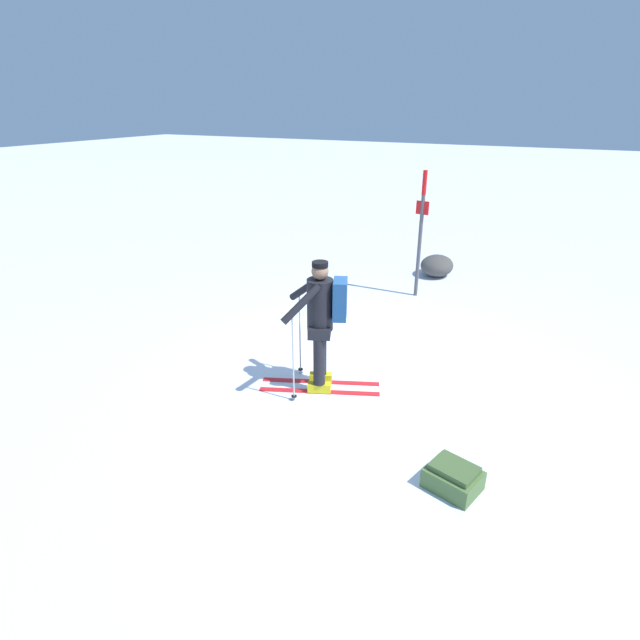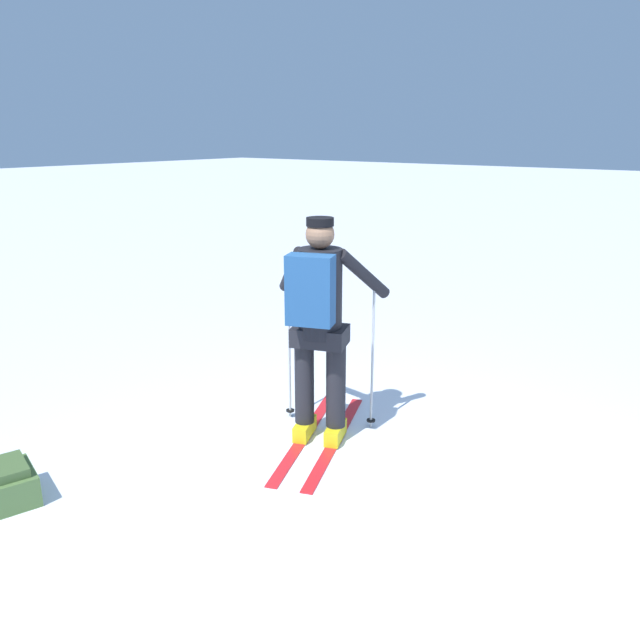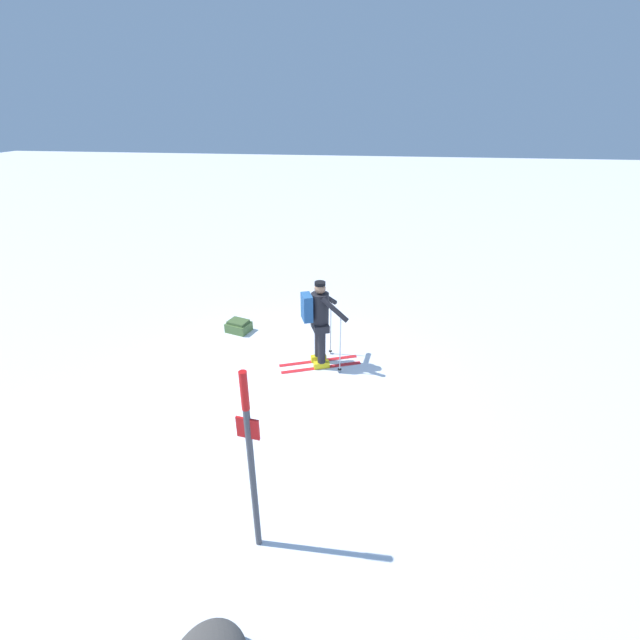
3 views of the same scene
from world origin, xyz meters
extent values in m
plane|color=white|center=(0.00, 0.00, 0.00)|extent=(80.00, 80.00, 0.00)
cube|color=red|center=(-0.76, 0.41, 0.01)|extent=(0.66, 1.49, 0.01)
cube|color=yellow|center=(-0.76, 0.41, 0.07)|extent=(0.21, 0.32, 0.12)
cylinder|color=black|center=(-0.76, 0.41, 0.49)|extent=(0.15, 0.15, 0.72)
cube|color=red|center=(-0.53, 0.51, 0.01)|extent=(0.66, 1.49, 0.01)
cube|color=yellow|center=(-0.53, 0.51, 0.07)|extent=(0.21, 0.32, 0.12)
cylinder|color=black|center=(-0.53, 0.51, 0.49)|extent=(0.15, 0.15, 0.72)
cube|color=black|center=(-0.64, 0.46, 0.85)|extent=(0.47, 0.40, 0.14)
cylinder|color=black|center=(-0.64, 0.46, 1.18)|extent=(0.33, 0.33, 0.65)
sphere|color=#8C664C|center=(-0.64, 0.46, 1.61)|extent=(0.21, 0.21, 0.21)
cylinder|color=black|center=(-0.64, 0.46, 1.70)|extent=(0.20, 0.20, 0.06)
cube|color=navy|center=(-0.55, 0.23, 1.26)|extent=(0.36, 0.27, 0.49)
cylinder|color=#B2B7BC|center=(-1.07, 0.61, 0.60)|extent=(0.02, 0.02, 1.20)
cylinder|color=black|center=(-1.07, 0.61, 0.06)|extent=(0.07, 0.07, 0.01)
cylinder|color=black|center=(-0.98, 0.54, 1.29)|extent=(0.48, 0.38, 0.44)
cylinder|color=#B2B7BC|center=(-0.43, 0.87, 0.60)|extent=(0.02, 0.02, 1.20)
cylinder|color=black|center=(-0.43, 0.87, 0.06)|extent=(0.07, 0.07, 0.01)
cylinder|color=black|center=(-0.45, 0.75, 1.29)|extent=(0.19, 0.54, 0.44)
camera|label=1|loc=(-5.73, -2.06, 3.48)|focal=28.00mm
camera|label=2|loc=(2.04, -3.04, 2.30)|focal=35.00mm
camera|label=3|loc=(6.36, 1.47, 4.51)|focal=24.00mm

